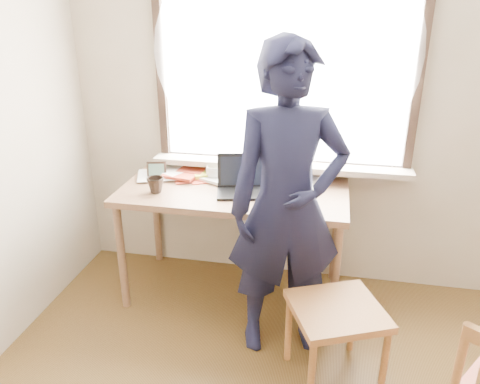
% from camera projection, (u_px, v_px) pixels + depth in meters
% --- Properties ---
extents(room_shell, '(3.52, 4.02, 2.61)m').
position_uv_depth(room_shell, '(278.00, 131.00, 1.53)').
color(room_shell, '#BEB099').
rests_on(room_shell, ground).
extents(desk, '(1.55, 0.77, 0.83)m').
position_uv_depth(desk, '(234.00, 200.00, 3.24)').
color(desk, brown).
rests_on(desk, ground).
extents(laptop, '(0.40, 0.35, 0.24)m').
position_uv_depth(laptop, '(243.00, 183.00, 3.15)').
color(laptop, black).
rests_on(laptop, desk).
extents(mug_white, '(0.18, 0.18, 0.10)m').
position_uv_depth(mug_white, '(215.00, 173.00, 3.36)').
color(mug_white, white).
rests_on(mug_white, desk).
extents(mug_dark, '(0.16, 0.16, 0.11)m').
position_uv_depth(mug_dark, '(156.00, 185.00, 3.13)').
color(mug_dark, black).
rests_on(mug_dark, desk).
extents(mouse, '(0.09, 0.06, 0.04)m').
position_uv_depth(mouse, '(309.00, 198.00, 3.02)').
color(mouse, black).
rests_on(mouse, desk).
extents(desk_clutter, '(0.75, 0.47, 0.05)m').
position_uv_depth(desk_clutter, '(196.00, 175.00, 3.40)').
color(desk_clutter, white).
rests_on(desk_clutter, desk).
extents(book_a, '(0.20, 0.27, 0.02)m').
position_uv_depth(book_a, '(195.00, 171.00, 3.51)').
color(book_a, white).
rests_on(book_a, desk).
extents(book_b, '(0.27, 0.30, 0.02)m').
position_uv_depth(book_b, '(298.00, 180.00, 3.33)').
color(book_b, white).
rests_on(book_b, desk).
extents(picture_frame, '(0.14, 0.05, 0.11)m').
position_uv_depth(picture_frame, '(157.00, 170.00, 3.39)').
color(picture_frame, black).
rests_on(picture_frame, desk).
extents(work_chair, '(0.62, 0.61, 0.49)m').
position_uv_depth(work_chair, '(336.00, 319.00, 2.57)').
color(work_chair, '#9F6634').
rests_on(work_chair, ground).
extents(person, '(0.79, 0.63, 1.88)m').
position_uv_depth(person, '(287.00, 206.00, 2.68)').
color(person, black).
rests_on(person, ground).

